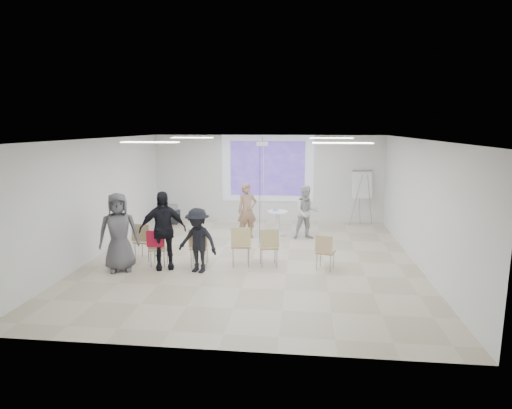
# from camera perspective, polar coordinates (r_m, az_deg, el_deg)

# --- Properties ---
(floor) EXTENTS (8.00, 9.00, 0.10)m
(floor) POSITION_cam_1_polar(r_m,az_deg,el_deg) (10.91, -0.46, -7.49)
(floor) COLOR beige
(floor) RESTS_ON ground
(ceiling) EXTENTS (8.00, 9.00, 0.10)m
(ceiling) POSITION_cam_1_polar(r_m,az_deg,el_deg) (10.38, -0.49, 9.01)
(ceiling) COLOR white
(ceiling) RESTS_ON wall_back
(wall_back) EXTENTS (8.00, 0.10, 3.00)m
(wall_back) POSITION_cam_1_polar(r_m,az_deg,el_deg) (15.02, 1.56, 3.52)
(wall_back) COLOR silver
(wall_back) RESTS_ON floor
(wall_left) EXTENTS (0.10, 9.00, 3.00)m
(wall_left) POSITION_cam_1_polar(r_m,az_deg,el_deg) (11.71, -20.56, 0.89)
(wall_left) COLOR silver
(wall_left) RESTS_ON floor
(wall_right) EXTENTS (0.10, 9.00, 3.00)m
(wall_right) POSITION_cam_1_polar(r_m,az_deg,el_deg) (10.84, 21.30, 0.11)
(wall_right) COLOR silver
(wall_right) RESTS_ON floor
(projection_halo) EXTENTS (3.20, 0.01, 2.30)m
(projection_halo) POSITION_cam_1_polar(r_m,az_deg,el_deg) (14.91, 1.54, 4.83)
(projection_halo) COLOR silver
(projection_halo) RESTS_ON wall_back
(projection_image) EXTENTS (2.60, 0.01, 1.90)m
(projection_image) POSITION_cam_1_polar(r_m,az_deg,el_deg) (14.90, 1.54, 4.82)
(projection_image) COLOR #482E9E
(projection_image) RESTS_ON wall_back
(pedestal_table) EXTENTS (0.74, 0.74, 0.78)m
(pedestal_table) POSITION_cam_1_polar(r_m,az_deg,el_deg) (13.08, 2.89, -2.27)
(pedestal_table) COLOR white
(pedestal_table) RESTS_ON floor
(player_left) EXTENTS (0.81, 0.71, 1.86)m
(player_left) POSITION_cam_1_polar(r_m,az_deg,el_deg) (12.69, -1.19, -0.36)
(player_left) COLOR tan
(player_left) RESTS_ON floor
(player_right) EXTENTS (0.99, 0.86, 1.76)m
(player_right) POSITION_cam_1_polar(r_m,az_deg,el_deg) (12.69, 6.76, -0.67)
(player_right) COLOR silver
(player_right) RESTS_ON floor
(controller_left) EXTENTS (0.09, 0.13, 0.04)m
(controller_left) POSITION_cam_1_polar(r_m,az_deg,el_deg) (12.86, -0.26, 1.13)
(controller_left) COLOR white
(controller_left) RESTS_ON player_left
(controller_right) EXTENTS (0.06, 0.11, 0.04)m
(controller_right) POSITION_cam_1_polar(r_m,az_deg,el_deg) (12.88, 5.98, 0.90)
(controller_right) COLOR white
(controller_right) RESTS_ON player_right
(chair_far_left) EXTENTS (0.50, 0.53, 0.95)m
(chair_far_left) POSITION_cam_1_polar(r_m,az_deg,el_deg) (10.98, -14.82, -4.41)
(chair_far_left) COLOR tan
(chair_far_left) RESTS_ON floor
(chair_left_mid) EXTENTS (0.42, 0.45, 0.83)m
(chair_left_mid) POSITION_cam_1_polar(r_m,az_deg,el_deg) (10.44, -12.94, -5.48)
(chair_left_mid) COLOR tan
(chair_left_mid) RESTS_ON floor
(chair_left_inner) EXTENTS (0.49, 0.52, 0.93)m
(chair_left_inner) POSITION_cam_1_polar(r_m,az_deg,el_deg) (10.23, -7.63, -5.28)
(chair_left_inner) COLOR tan
(chair_left_inner) RESTS_ON floor
(chair_center) EXTENTS (0.53, 0.56, 0.98)m
(chair_center) POSITION_cam_1_polar(r_m,az_deg,el_deg) (10.18, -2.05, -5.13)
(chair_center) COLOR tan
(chair_center) RESTS_ON floor
(chair_right_inner) EXTENTS (0.52, 0.55, 0.94)m
(chair_right_inner) POSITION_cam_1_polar(r_m,az_deg,el_deg) (10.14, 1.75, -5.31)
(chair_right_inner) COLOR tan
(chair_right_inner) RESTS_ON floor
(chair_right_far) EXTENTS (0.50, 0.52, 0.85)m
(chair_right_far) POSITION_cam_1_polar(r_m,az_deg,el_deg) (10.04, 9.17, -5.95)
(chair_right_far) COLOR tan
(chair_right_far) RESTS_ON floor
(red_jacket) EXTENTS (0.40, 0.12, 0.38)m
(red_jacket) POSITION_cam_1_polar(r_m,az_deg,el_deg) (10.25, -13.28, -4.48)
(red_jacket) COLOR #B51631
(red_jacket) RESTS_ON chair_left_mid
(laptop) EXTENTS (0.37, 0.29, 0.03)m
(laptop) POSITION_cam_1_polar(r_m,az_deg,el_deg) (10.34, -7.55, -5.41)
(laptop) COLOR black
(laptop) RESTS_ON chair_left_inner
(audience_left) EXTENTS (1.40, 1.10, 2.11)m
(audience_left) POSITION_cam_1_polar(r_m,az_deg,el_deg) (10.16, -12.36, -2.63)
(audience_left) COLOR black
(audience_left) RESTS_ON floor
(audience_mid) EXTENTS (1.23, 0.90, 1.69)m
(audience_mid) POSITION_cam_1_polar(r_m,az_deg,el_deg) (9.80, -7.79, -4.21)
(audience_mid) COLOR black
(audience_mid) RESTS_ON floor
(audience_outer) EXTENTS (1.18, 1.00, 2.04)m
(audience_outer) POSITION_cam_1_polar(r_m,az_deg,el_deg) (10.28, -17.87, -2.94)
(audience_outer) COLOR #5A595E
(audience_outer) RESTS_ON floor
(flipchart_easel) EXTENTS (0.79, 0.62, 1.87)m
(flipchart_easel) POSITION_cam_1_polar(r_m,az_deg,el_deg) (14.70, 13.97, 2.60)
(flipchart_easel) COLOR gray
(flipchart_easel) RESTS_ON floor
(av_cart) EXTENTS (0.47, 0.39, 0.67)m
(av_cart) POSITION_cam_1_polar(r_m,az_deg,el_deg) (14.90, -11.08, -1.37)
(av_cart) COLOR black
(av_cart) RESTS_ON floor
(ceiling_projector) EXTENTS (0.30, 0.25, 3.00)m
(ceiling_projector) POSITION_cam_1_polar(r_m,az_deg,el_deg) (11.87, 0.85, 7.44)
(ceiling_projector) COLOR white
(ceiling_projector) RESTS_ON ceiling
(fluor_panel_nw) EXTENTS (1.20, 0.30, 0.02)m
(fluor_panel_nw) POSITION_cam_1_polar(r_m,az_deg,el_deg) (12.72, -8.50, 8.80)
(fluor_panel_nw) COLOR white
(fluor_panel_nw) RESTS_ON ceiling
(fluor_panel_ne) EXTENTS (1.20, 0.30, 0.02)m
(fluor_panel_ne) POSITION_cam_1_polar(r_m,az_deg,el_deg) (12.34, 10.00, 8.71)
(fluor_panel_ne) COLOR white
(fluor_panel_ne) RESTS_ON ceiling
(fluor_panel_sw) EXTENTS (1.20, 0.30, 0.02)m
(fluor_panel_sw) POSITION_cam_1_polar(r_m,az_deg,el_deg) (9.38, -13.94, 8.06)
(fluor_panel_sw) COLOR white
(fluor_panel_sw) RESTS_ON ceiling
(fluor_panel_se) EXTENTS (1.20, 0.30, 0.02)m
(fluor_panel_se) POSITION_cam_1_polar(r_m,az_deg,el_deg) (8.85, 11.45, 8.04)
(fluor_panel_se) COLOR white
(fluor_panel_se) RESTS_ON ceiling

